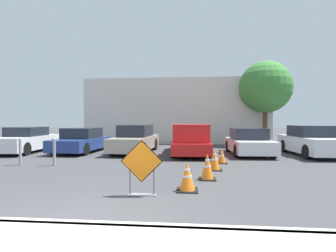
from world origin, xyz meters
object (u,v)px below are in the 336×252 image
Objects in this scene: parked_car_nearest at (26,140)px; traffic_cone_third at (214,160)px; parked_car_third at (135,140)px; traffic_cone_fourth at (222,156)px; traffic_cone_second at (207,167)px; parked_car_fifth at (310,142)px; parked_car_second at (82,141)px; parked_car_fourth at (249,142)px; road_closed_sign at (142,166)px; bollard_nearest at (54,151)px; bollard_second at (20,151)px; pickup_truck at (190,141)px; traffic_cone_nearest at (187,177)px.

traffic_cone_third is at bearing 153.67° from parked_car_nearest.
traffic_cone_fourth is at bearing 146.43° from parked_car_third.
traffic_cone_second is 0.18× the size of parked_car_fifth.
parked_car_second is 1.06× the size of parked_car_fourth.
bollard_nearest is at bearing 138.44° from road_closed_sign.
bollard_nearest reaches higher than bollard_second.
traffic_cone_third is 0.16× the size of parked_car_third.
bollard_second is at bearing 84.95° from parked_car_second.
pickup_truck is 1.26× the size of parked_car_fifth.
traffic_cone_fourth is 0.16× the size of parked_car_fourth.
bollard_second is at bearing 118.23° from parked_car_nearest.
bollard_nearest reaches higher than traffic_cone_second.
traffic_cone_fourth is at bearing 72.68° from traffic_cone_nearest.
bollard_second is at bearing 28.55° from pickup_truck.
bollard_second is (-12.92, -4.07, -0.14)m from parked_car_fifth.
parked_car_fourth is at bearing 67.29° from traffic_cone_nearest.
traffic_cone_second is 1.03× the size of traffic_cone_third.
traffic_cone_fourth is at bearing 113.65° from pickup_truck.
traffic_cone_nearest is at bearing 115.19° from parked_car_third.
parked_car_fifth reaches higher than traffic_cone_nearest.
pickup_truck is at bearing 2.13° from parked_car_fourth.
bollard_second is (-6.75, 3.23, 0.21)m from traffic_cone_nearest.
bollard_nearest is 1.43m from bollard_second.
road_closed_sign is 0.31× the size of parked_car_second.
parked_car_nearest is 1.00× the size of parked_car_fifth.
pickup_truck reaches higher than parked_car_third.
pickup_truck is (3.08, -0.56, 0.01)m from parked_car_third.
parked_car_third reaches higher than traffic_cone_third.
road_closed_sign is 10.67m from parked_car_fifth.
parked_car_second is (-6.70, 6.29, 0.24)m from traffic_cone_second.
parked_car_fifth reaches higher than traffic_cone_third.
parked_car_fourth is at bearing 67.50° from traffic_cone_second.
parked_car_third is at bearing 50.64° from bollard_second.
parked_car_second is at bearing -3.41° from parked_car_fifth.
parked_car_third is 5.07m from bollard_nearest.
parked_car_nearest is 15.35m from parked_car_fifth.
parked_car_second is at bearing -176.20° from parked_car_nearest.
pickup_truck is at bearing 36.49° from bollard_nearest.
parked_car_second reaches higher than bollard_nearest.
bollard_second is (-0.64, -4.40, -0.06)m from parked_car_second.
bollard_second is at bearing 54.44° from parked_car_third.
traffic_cone_nearest is 0.92× the size of traffic_cone_second.
traffic_cone_second is 0.17× the size of parked_car_third.
parked_car_third reaches higher than parked_car_fourth.
traffic_cone_third is (0.35, 1.53, -0.01)m from traffic_cone_second.
traffic_cone_second is at bearing -102.68° from traffic_cone_third.
traffic_cone_second is 0.74× the size of bollard_second.
road_closed_sign is at bearing -131.71° from traffic_cone_second.
traffic_cone_fourth is 8.16m from parked_car_second.
traffic_cone_second is (0.59, 1.34, 0.03)m from traffic_cone_nearest.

